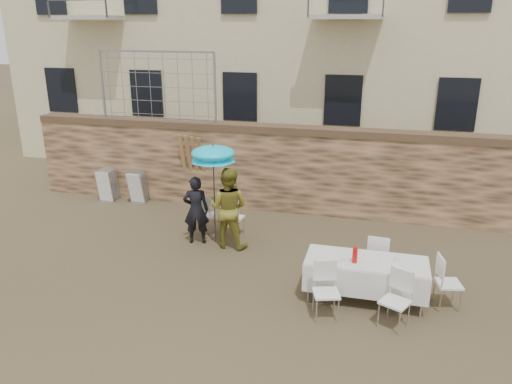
% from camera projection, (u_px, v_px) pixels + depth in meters
% --- Properties ---
extents(ground, '(80.00, 80.00, 0.00)m').
position_uv_depth(ground, '(203.00, 304.00, 8.77)').
color(ground, brown).
rests_on(ground, ground).
extents(stone_wall, '(13.00, 0.50, 2.20)m').
position_uv_depth(stone_wall, '(268.00, 168.00, 13.00)').
color(stone_wall, '#866243').
rests_on(stone_wall, ground).
extents(chain_link_fence, '(3.20, 0.06, 1.80)m').
position_uv_depth(chain_link_fence, '(157.00, 87.00, 13.07)').
color(chain_link_fence, gray).
rests_on(chain_link_fence, stone_wall).
extents(man_suit, '(0.64, 0.50, 1.55)m').
position_uv_depth(man_suit, '(196.00, 210.00, 11.01)').
color(man_suit, black).
rests_on(man_suit, ground).
extents(woman_dress, '(0.92, 0.74, 1.80)m').
position_uv_depth(woman_dress, '(228.00, 208.00, 10.79)').
color(woman_dress, '#ACA334').
rests_on(woman_dress, ground).
extents(umbrella, '(0.98, 0.98, 2.12)m').
position_uv_depth(umbrella, '(213.00, 156.00, 10.61)').
color(umbrella, '#3F3F44').
rests_on(umbrella, ground).
extents(couple_chair_left, '(0.50, 0.50, 0.96)m').
position_uv_depth(couple_chair_left, '(205.00, 214.00, 11.61)').
color(couple_chair_left, white).
rests_on(couple_chair_left, ground).
extents(couple_chair_right, '(0.52, 0.52, 0.96)m').
position_uv_depth(couple_chair_right, '(234.00, 217.00, 11.44)').
color(couple_chair_right, white).
rests_on(couple_chair_right, ground).
extents(banquet_table, '(2.10, 0.85, 0.78)m').
position_uv_depth(banquet_table, '(366.00, 262.00, 8.70)').
color(banquet_table, white).
rests_on(banquet_table, ground).
extents(soda_bottle, '(0.09, 0.09, 0.26)m').
position_uv_depth(soda_bottle, '(355.00, 256.00, 8.56)').
color(soda_bottle, red).
rests_on(soda_bottle, banquet_table).
extents(table_chair_front_left, '(0.60, 0.60, 0.96)m').
position_uv_depth(table_chair_front_left, '(326.00, 292.00, 8.24)').
color(table_chair_front_left, white).
rests_on(table_chair_front_left, ground).
extents(table_chair_front_right, '(0.64, 0.64, 0.96)m').
position_uv_depth(table_chair_front_right, '(395.00, 301.00, 7.98)').
color(table_chair_front_right, white).
rests_on(table_chair_front_right, ground).
extents(table_chair_back, '(0.52, 0.52, 0.96)m').
position_uv_depth(table_chair_back, '(378.00, 257.00, 9.47)').
color(table_chair_back, white).
rests_on(table_chair_back, ground).
extents(table_chair_side, '(0.57, 0.57, 0.96)m').
position_uv_depth(table_chair_side, '(449.00, 282.00, 8.55)').
color(table_chair_side, white).
rests_on(table_chair_side, ground).
extents(chair_stack_left, '(0.46, 0.55, 0.92)m').
position_uv_depth(chair_stack_left, '(111.00, 182.00, 13.96)').
color(chair_stack_left, white).
rests_on(chair_stack_left, ground).
extents(chair_stack_right, '(0.46, 0.47, 0.92)m').
position_uv_depth(chair_stack_right, '(141.00, 185.00, 13.75)').
color(chair_stack_right, white).
rests_on(chair_stack_right, ground).
extents(wood_planks, '(0.70, 0.20, 2.00)m').
position_uv_depth(wood_planks, '(195.00, 169.00, 13.26)').
color(wood_planks, '#A37749').
rests_on(wood_planks, ground).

